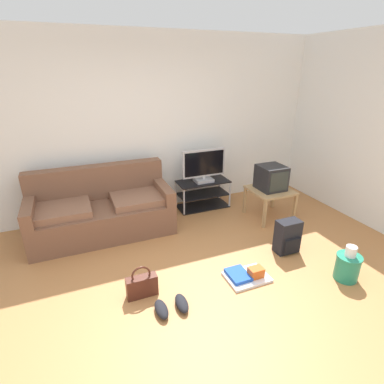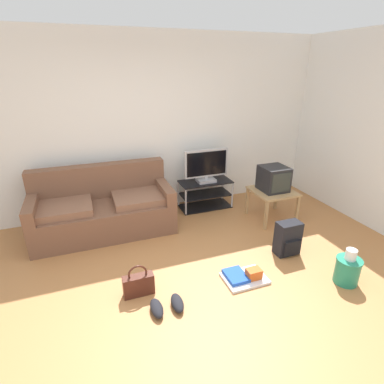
% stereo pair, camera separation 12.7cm
% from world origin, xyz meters
% --- Properties ---
extents(ground_plane, '(9.00, 9.80, 0.02)m').
position_xyz_m(ground_plane, '(0.00, 0.00, -0.01)').
color(ground_plane, '#B27542').
extents(wall_back, '(9.00, 0.10, 2.70)m').
position_xyz_m(wall_back, '(0.00, 2.45, 1.35)').
color(wall_back, white).
rests_on(wall_back, ground_plane).
extents(wall_right, '(0.10, 3.60, 2.70)m').
position_xyz_m(wall_right, '(3.05, 0.84, 1.35)').
color(wall_right, white).
rests_on(wall_right, ground_plane).
extents(couch, '(1.90, 0.85, 0.91)m').
position_xyz_m(couch, '(-0.66, 1.87, 0.33)').
color(couch, brown).
rests_on(couch, ground_plane).
extents(tv_stand, '(0.85, 0.41, 0.46)m').
position_xyz_m(tv_stand, '(1.00, 2.10, 0.23)').
color(tv_stand, black).
rests_on(tv_stand, ground_plane).
extents(flat_tv, '(0.73, 0.22, 0.54)m').
position_xyz_m(flat_tv, '(1.00, 2.07, 0.72)').
color(flat_tv, '#B2B2B7').
rests_on(flat_tv, tv_stand).
extents(side_table, '(0.60, 0.60, 0.47)m').
position_xyz_m(side_table, '(1.80, 1.35, 0.41)').
color(side_table, tan).
rests_on(side_table, ground_plane).
extents(crt_tv, '(0.38, 0.39, 0.37)m').
position_xyz_m(crt_tv, '(1.80, 1.37, 0.65)').
color(crt_tv, '#232326').
rests_on(crt_tv, side_table).
extents(backpack, '(0.30, 0.25, 0.43)m').
position_xyz_m(backpack, '(1.44, 0.46, 0.21)').
color(backpack, black).
rests_on(backpack, ground_plane).
extents(handbag, '(0.32, 0.11, 0.36)m').
position_xyz_m(handbag, '(-0.46, 0.36, 0.13)').
color(handbag, '#4C2319').
rests_on(handbag, ground_plane).
extents(cleaning_bucket, '(0.27, 0.27, 0.42)m').
position_xyz_m(cleaning_bucket, '(1.71, -0.24, 0.17)').
color(cleaning_bucket, '#238466').
rests_on(cleaning_bucket, ground_plane).
extents(sneakers_pair, '(0.34, 0.27, 0.09)m').
position_xyz_m(sneakers_pair, '(-0.25, 0.05, 0.04)').
color(sneakers_pair, black).
rests_on(sneakers_pair, ground_plane).
extents(floor_tray, '(0.47, 0.35, 0.14)m').
position_xyz_m(floor_tray, '(0.68, 0.18, 0.04)').
color(floor_tray, silver).
rests_on(floor_tray, ground_plane).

